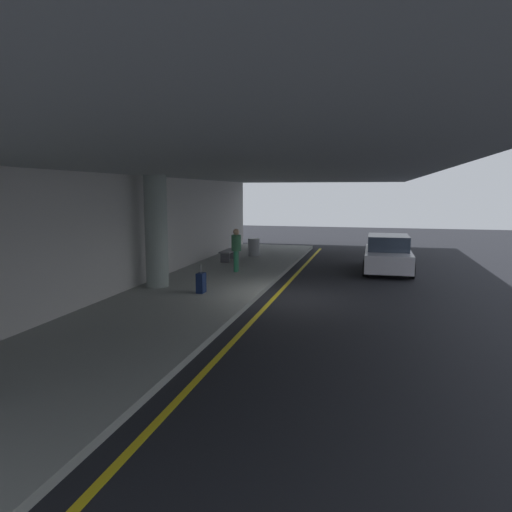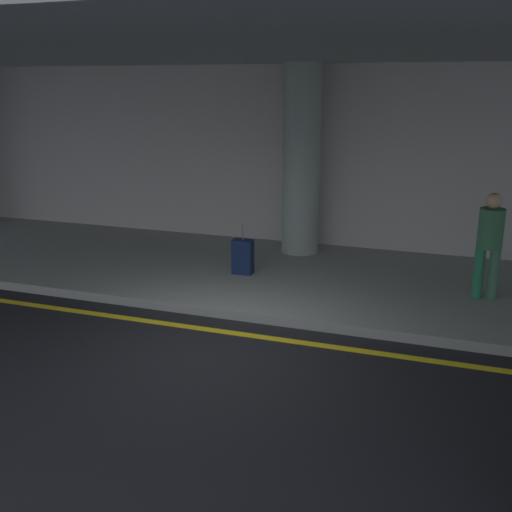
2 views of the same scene
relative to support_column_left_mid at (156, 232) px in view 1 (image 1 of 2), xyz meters
name	(u,v)px [view 1 (image 1 of 2)]	position (x,y,z in m)	size (l,w,h in m)	color
ground_plane	(292,298)	(0.00, -4.52, -1.97)	(60.00, 60.00, 0.00)	black
sidewalk	(198,291)	(0.00, -1.42, -1.90)	(26.00, 4.20, 0.15)	gray
lane_stripe_yellow	(275,297)	(0.00, -3.97, -1.97)	(26.00, 0.14, 0.01)	yellow
support_column_left_mid	(156,232)	(0.00, 0.00, 0.00)	(0.74, 0.74, 3.65)	gray
ceiling_overhang	(211,170)	(0.00, -1.92, 1.97)	(28.00, 13.20, 0.30)	#909596
terminal_back_wall	(133,233)	(0.00, 0.83, -0.07)	(26.00, 0.30, 3.80)	#B6B3B0
car_silver	(388,254)	(5.77, -7.50, -1.26)	(4.10, 1.92, 1.50)	#B7B5C1
traveler_with_luggage	(236,247)	(3.46, -1.70, -0.86)	(0.38, 0.38, 1.68)	#23704A
suitcase_upright_primary	(201,283)	(-0.58, -1.75, -1.51)	(0.36, 0.22, 0.90)	#111F47
bench_metal	(229,253)	(6.19, -0.56, -1.47)	(1.60, 0.50, 0.48)	slate
trash_bin_steel	(254,247)	(8.05, -1.24, -1.40)	(0.56, 0.56, 0.85)	gray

